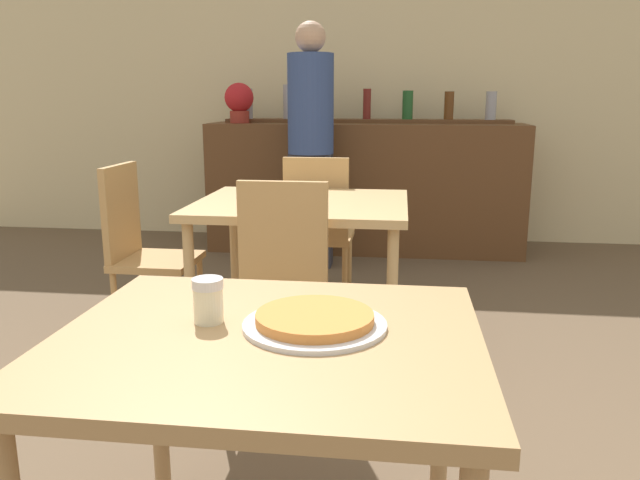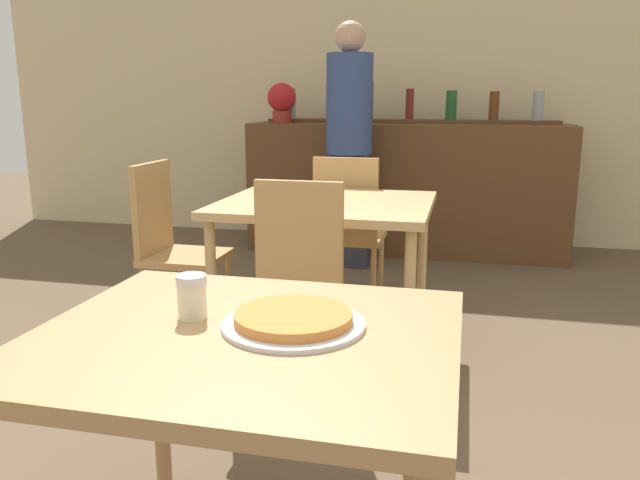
# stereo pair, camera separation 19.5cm
# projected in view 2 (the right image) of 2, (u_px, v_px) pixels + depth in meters

# --- Properties ---
(wall_back) EXTENTS (8.00, 0.05, 2.80)m
(wall_back) POSITION_uv_depth(u_px,v_px,m) (414.00, 83.00, 5.48)
(wall_back) COLOR beige
(wall_back) RESTS_ON ground_plane
(dining_table_near) EXTENTS (0.99, 0.85, 0.74)m
(dining_table_near) POSITION_uv_depth(u_px,v_px,m) (246.00, 364.00, 1.48)
(dining_table_near) COLOR #A87F51
(dining_table_near) RESTS_ON ground_plane
(dining_table_far) EXTENTS (1.04, 0.90, 0.77)m
(dining_table_far) POSITION_uv_depth(u_px,v_px,m) (326.00, 217.00, 3.12)
(dining_table_far) COLOR tan
(dining_table_far) RESTS_ON ground_plane
(bar_counter) EXTENTS (2.60, 0.56, 1.06)m
(bar_counter) POSITION_uv_depth(u_px,v_px,m) (405.00, 189.00, 5.19)
(bar_counter) COLOR brown
(bar_counter) RESTS_ON ground_plane
(bar_back_shelf) EXTENTS (2.39, 0.24, 0.34)m
(bar_back_shelf) POSITION_uv_depth(u_px,v_px,m) (412.00, 115.00, 5.18)
(bar_back_shelf) COLOR brown
(bar_back_shelf) RESTS_ON bar_counter
(chair_far_side_front) EXTENTS (0.40, 0.40, 0.94)m
(chair_far_side_front) POSITION_uv_depth(u_px,v_px,m) (293.00, 282.00, 2.57)
(chair_far_side_front) COLOR tan
(chair_far_side_front) RESTS_ON ground_plane
(chair_far_side_back) EXTENTS (0.40, 0.40, 0.94)m
(chair_far_side_back) POSITION_uv_depth(u_px,v_px,m) (348.00, 224.00, 3.74)
(chair_far_side_back) COLOR tan
(chair_far_side_back) RESTS_ON ground_plane
(chair_far_side_left) EXTENTS (0.40, 0.40, 0.94)m
(chair_far_side_left) POSITION_uv_depth(u_px,v_px,m) (171.00, 239.00, 3.35)
(chair_far_side_left) COLOR tan
(chair_far_side_left) RESTS_ON ground_plane
(pizza_tray) EXTENTS (0.35, 0.35, 0.04)m
(pizza_tray) POSITION_uv_depth(u_px,v_px,m) (294.00, 320.00, 1.49)
(pizza_tray) COLOR silver
(pizza_tray) RESTS_ON dining_table_near
(cheese_shaker) EXTENTS (0.08, 0.08, 0.11)m
(cheese_shaker) POSITION_uv_depth(u_px,v_px,m) (192.00, 296.00, 1.54)
(cheese_shaker) COLOR beige
(cheese_shaker) RESTS_ON dining_table_near
(person_standing) EXTENTS (0.34, 0.34, 1.81)m
(person_standing) POSITION_uv_depth(u_px,v_px,m) (349.00, 137.00, 4.62)
(person_standing) COLOR #2D2D38
(person_standing) RESTS_ON ground_plane
(potted_plant) EXTENTS (0.24, 0.24, 0.33)m
(potted_plant) POSITION_uv_depth(u_px,v_px,m) (282.00, 101.00, 5.22)
(potted_plant) COLOR maroon
(potted_plant) RESTS_ON bar_counter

